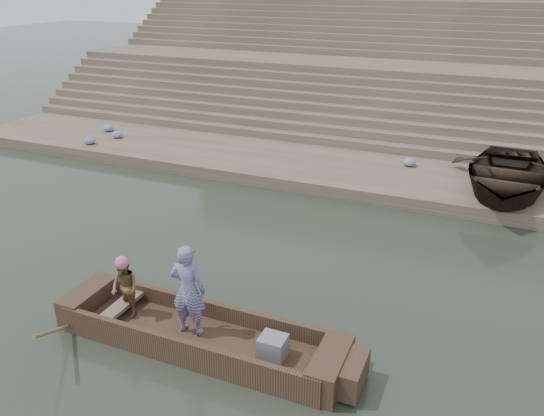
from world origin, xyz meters
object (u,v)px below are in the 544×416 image
Objects in this scene: standing_man at (188,290)px; main_rowboat at (199,340)px; television at (272,347)px; rowing_man at (125,288)px; beached_rowboat at (507,175)px.

main_rowboat is at bearing 157.04° from standing_man.
main_rowboat is at bearing 180.00° from television.
main_rowboat is 4.03× the size of rowing_man.
beached_rowboat is (5.05, 9.55, 0.81)m from main_rowboat.
rowing_man is at bearing -4.93° from standing_man.
main_rowboat is 1.00× the size of beached_rowboat.
main_rowboat is 10.83m from beached_rowboat.
rowing_man is at bearing -122.27° from beached_rowboat.
standing_man is 3.95× the size of television.
beached_rowboat is (5.24, 9.49, -0.21)m from standing_man.
beached_rowboat reaches higher than main_rowboat.
rowing_man reaches higher than beached_rowboat.
television reaches higher than main_rowboat.
rowing_man is at bearing 179.63° from television.
standing_man is at bearing 19.06° from rowing_man.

